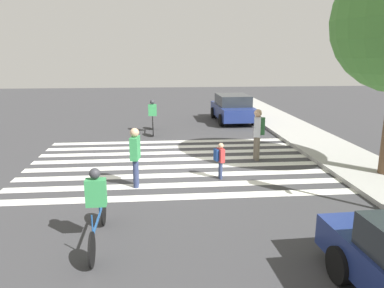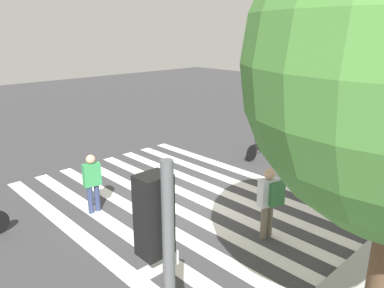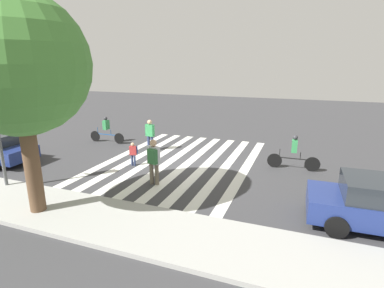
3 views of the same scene
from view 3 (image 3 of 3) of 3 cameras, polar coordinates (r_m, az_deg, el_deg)
ground_plane at (r=14.91m, az=-2.27°, el=-3.30°), size 60.00×60.00×0.00m
sidewalk_curb at (r=9.91m, az=-16.96°, el=-13.52°), size 36.00×2.50×0.14m
crosswalk_stripes at (r=14.91m, az=-2.27°, el=-3.29°), size 6.92×10.00×0.01m
street_tree at (r=10.08m, az=-30.31°, el=12.84°), size 4.12×4.12×6.76m
pedestrian_child_with_backpack at (r=16.64m, az=-8.01°, el=2.03°), size 0.51×0.29×1.74m
pedestrian_adult_blue_shirt at (r=14.37m, az=-11.09°, el=-1.53°), size 0.34×0.32×1.13m
pedestrian_adult_yellow_jacket at (r=11.86m, az=-7.36°, el=-2.81°), size 0.56×0.52×1.85m
cyclist_far_lane at (r=18.92m, az=-16.01°, el=2.81°), size 2.39×0.40×1.61m
cyclist_near_curb at (r=14.30m, az=18.86°, el=-1.30°), size 2.31×0.41×1.62m
car_parked_far_curb at (r=10.38m, az=32.71°, el=-9.75°), size 4.16×2.07×1.52m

